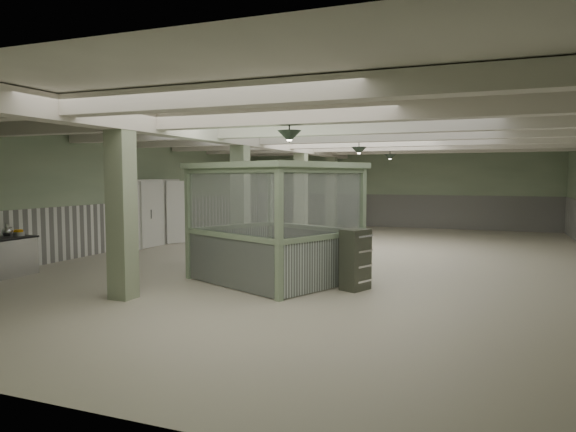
% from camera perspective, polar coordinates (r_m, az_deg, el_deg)
% --- Properties ---
extents(floor, '(20.00, 20.00, 0.00)m').
position_cam_1_polar(floor, '(14.57, 5.39, -4.79)').
color(floor, beige).
rests_on(floor, ground).
extents(ceiling, '(14.00, 20.00, 0.02)m').
position_cam_1_polar(ceiling, '(14.44, 5.49, 9.45)').
color(ceiling, white).
rests_on(ceiling, wall_back).
extents(wall_back, '(14.00, 0.02, 3.60)m').
position_cam_1_polar(wall_back, '(24.17, 11.89, 3.05)').
color(wall_back, '#A0B38F').
rests_on(wall_back, floor).
extents(wall_front, '(14.00, 0.02, 3.60)m').
position_cam_1_polar(wall_front, '(5.50, -24.11, -1.35)').
color(wall_front, '#A0B38F').
rests_on(wall_front, floor).
extents(wall_left, '(0.02, 20.00, 3.60)m').
position_cam_1_polar(wall_left, '(17.63, -17.05, 2.50)').
color(wall_left, '#A0B38F').
rests_on(wall_left, floor).
extents(wainscot_left, '(0.05, 19.90, 1.50)m').
position_cam_1_polar(wainscot_left, '(17.67, -16.91, -0.90)').
color(wainscot_left, silver).
rests_on(wainscot_left, floor).
extents(wainscot_back, '(13.90, 0.05, 1.50)m').
position_cam_1_polar(wainscot_back, '(24.19, 11.84, 0.56)').
color(wainscot_back, silver).
rests_on(wainscot_back, floor).
extents(girder, '(0.45, 19.90, 0.40)m').
position_cam_1_polar(girder, '(15.29, -3.67, 8.35)').
color(girder, silver).
rests_on(girder, ceiling).
extents(beam_a, '(13.90, 0.35, 0.32)m').
position_cam_1_polar(beam_a, '(7.53, -10.54, 12.76)').
color(beam_a, silver).
rests_on(beam_a, ceiling).
extents(beam_b, '(13.90, 0.35, 0.32)m').
position_cam_1_polar(beam_b, '(9.73, -2.65, 10.90)').
color(beam_b, silver).
rests_on(beam_b, ceiling).
extents(beam_c, '(13.90, 0.35, 0.32)m').
position_cam_1_polar(beam_c, '(12.05, 2.22, 9.63)').
color(beam_c, silver).
rests_on(beam_c, ceiling).
extents(beam_d, '(13.90, 0.35, 0.32)m').
position_cam_1_polar(beam_d, '(14.43, 5.49, 8.74)').
color(beam_d, silver).
rests_on(beam_d, ceiling).
extents(beam_e, '(13.90, 0.35, 0.32)m').
position_cam_1_polar(beam_e, '(16.84, 7.81, 8.09)').
color(beam_e, silver).
rests_on(beam_e, ceiling).
extents(beam_f, '(13.90, 0.35, 0.32)m').
position_cam_1_polar(beam_f, '(19.28, 9.54, 7.59)').
color(beam_f, silver).
rests_on(beam_f, ceiling).
extents(beam_g, '(13.90, 0.35, 0.32)m').
position_cam_1_polar(beam_g, '(21.73, 10.89, 7.20)').
color(beam_g, silver).
rests_on(beam_g, ceiling).
extents(column_a, '(0.42, 0.42, 3.60)m').
position_cam_1_polar(column_a, '(10.14, -18.01, 1.25)').
color(column_a, '#97A686').
rests_on(column_a, floor).
extents(column_b, '(0.42, 0.42, 3.60)m').
position_cam_1_polar(column_b, '(14.36, -5.31, 2.30)').
color(column_b, '#97A686').
rests_on(column_b, floor).
extents(column_c, '(0.42, 0.42, 3.60)m').
position_cam_1_polar(column_c, '(18.97, 1.44, 2.81)').
color(column_c, '#97A686').
rests_on(column_c, floor).
extents(column_d, '(0.42, 0.42, 3.60)m').
position_cam_1_polar(column_d, '(22.77, 4.84, 3.05)').
color(column_d, '#97A686').
rests_on(column_d, floor).
extents(pendant_front, '(0.44, 0.44, 0.22)m').
position_cam_1_polar(pendant_front, '(9.51, 0.15, 8.82)').
color(pendant_front, '#28362B').
rests_on(pendant_front, ceiling).
extents(pendant_mid, '(0.44, 0.44, 0.22)m').
position_cam_1_polar(pendant_mid, '(14.76, 7.89, 7.18)').
color(pendant_mid, '#28362B').
rests_on(pendant_mid, ceiling).
extents(pendant_back, '(0.44, 0.44, 0.22)m').
position_cam_1_polar(pendant_back, '(19.66, 11.26, 6.42)').
color(pendant_back, '#28362B').
rests_on(pendant_back, ceiling).
extents(pitcher_far, '(0.22, 0.25, 0.31)m').
position_cam_1_polar(pitcher_far, '(13.77, -28.77, -1.42)').
color(pitcher_far, '#B3B3B7').
rests_on(pitcher_far, prep_counter).
extents(orange_bowl, '(0.27, 0.27, 0.09)m').
position_cam_1_polar(orange_bowl, '(13.80, -27.75, -1.82)').
color(orange_bowl, '#B2B2B7').
rests_on(orange_bowl, prep_counter).
extents(walkin_cooler, '(1.01, 2.47, 2.26)m').
position_cam_1_polar(walkin_cooler, '(17.94, -14.82, 0.44)').
color(walkin_cooler, silver).
rests_on(walkin_cooler, floor).
extents(guard_booth, '(4.10, 3.85, 2.62)m').
position_cam_1_polar(guard_booth, '(11.38, -1.59, 1.61)').
color(guard_booth, '#92AB89').
rests_on(guard_booth, floor).
extents(filing_cabinet, '(0.60, 0.69, 1.25)m').
position_cam_1_polar(filing_cabinet, '(10.62, 7.49, -4.82)').
color(filing_cabinet, '#4D5143').
rests_on(filing_cabinet, floor).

